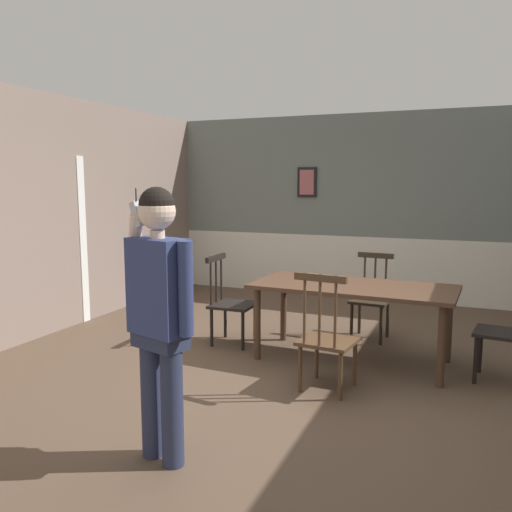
{
  "coord_description": "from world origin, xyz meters",
  "views": [
    {
      "loc": [
        1.45,
        -4.49,
        1.78
      ],
      "look_at": [
        0.04,
        -1.08,
        1.26
      ],
      "focal_mm": 36.84,
      "sensor_mm": 36.0,
      "label": 1
    }
  ],
  "objects": [
    {
      "name": "chair_near_window",
      "position": [
        0.36,
        -0.27,
        0.47
      ],
      "size": [
        0.5,
        0.5,
        1.04
      ],
      "rotation": [
        0.0,
        0.0,
        -0.12
      ],
      "color": "#513823",
      "rests_on": "ground_plane"
    },
    {
      "name": "person_figure",
      "position": [
        -0.31,
        -1.79,
        1.01
      ],
      "size": [
        0.53,
        0.31,
        1.75
      ],
      "rotation": [
        0.0,
        0.0,
        2.86
      ],
      "color": "#282E49",
      "rests_on": "ground_plane"
    },
    {
      "name": "room_left_partition",
      "position": [
        -3.15,
        0.0,
        1.4
      ],
      "size": [
        0.13,
        7.06,
        2.8
      ],
      "color": "gray",
      "rests_on": "ground_plane"
    },
    {
      "name": "chair_by_doorway",
      "position": [
        0.44,
        1.42,
        0.47
      ],
      "size": [
        0.44,
        0.44,
        0.97
      ],
      "rotation": [
        0.0,
        0.0,
        3.07
      ],
      "color": "#2D2319",
      "rests_on": "ground_plane"
    },
    {
      "name": "dining_table",
      "position": [
        0.4,
        0.58,
        0.69
      ],
      "size": [
        2.0,
        0.99,
        0.77
      ],
      "rotation": [
        0.0,
        0.0,
        -0.04
      ],
      "color": "#4C3323",
      "rests_on": "ground_plane"
    },
    {
      "name": "room_back_partition",
      "position": [
        -0.0,
        3.53,
        1.35
      ],
      "size": [
        6.31,
        0.17,
        2.8
      ],
      "color": "slate",
      "rests_on": "ground_plane"
    },
    {
      "name": "chair_opposite_corner",
      "position": [
        1.77,
        0.51,
        0.48
      ],
      "size": [
        0.46,
        0.46,
        1.01
      ],
      "rotation": [
        0.0,
        0.0,
        1.44
      ],
      "color": "black",
      "rests_on": "ground_plane"
    },
    {
      "name": "ground_plane",
      "position": [
        0.0,
        0.0,
        0.0
      ],
      "size": [
        7.77,
        7.77,
        0.0
      ],
      "primitive_type": "plane",
      "color": "brown"
    },
    {
      "name": "chair_at_table_head",
      "position": [
        -0.97,
        0.63,
        0.47
      ],
      "size": [
        0.47,
        0.47,
        0.98
      ],
      "rotation": [
        0.0,
        0.0,
        4.75
      ],
      "color": "black",
      "rests_on": "ground_plane"
    }
  ]
}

